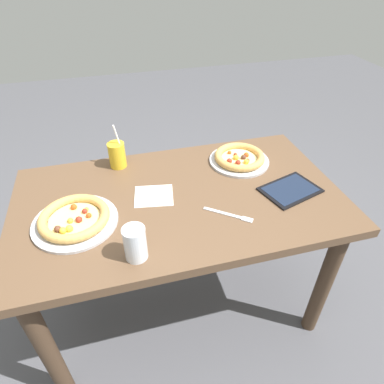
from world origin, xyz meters
The scene contains 9 objects.
ground_plane centered at (0.00, 0.00, 0.00)m, with size 8.00×8.00×0.00m, color #4C4C51.
dining_table centered at (0.00, 0.00, 0.64)m, with size 1.37×0.78×0.75m.
pizza_near centered at (-0.42, -0.06, 0.77)m, with size 0.32×0.32×0.05m.
pizza_far centered at (0.34, 0.19, 0.77)m, with size 0.29×0.29×0.05m.
drink_cup_colored centered at (-0.22, 0.30, 0.81)m, with size 0.08×0.08×0.21m.
water_cup_clear centered at (-0.22, -0.28, 0.82)m, with size 0.08×0.08×0.13m.
paper_napkin centered at (-0.10, 0.03, 0.75)m, with size 0.16×0.14×0.00m, color white.
fork centered at (0.17, -0.17, 0.75)m, with size 0.17×0.14×0.00m.
tablet centered at (0.47, -0.08, 0.75)m, with size 0.28×0.23×0.01m.
Camera 1 is at (-0.23, -1.07, 1.62)m, focal length 31.07 mm.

